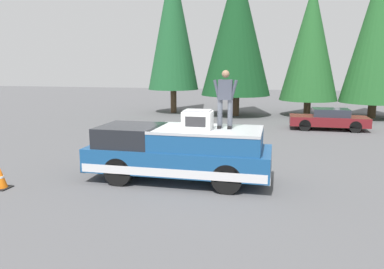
% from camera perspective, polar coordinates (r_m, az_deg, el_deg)
% --- Properties ---
extents(ground_plane, '(90.00, 90.00, 0.00)m').
position_cam_1_polar(ground_plane, '(11.41, 0.71, -7.13)').
color(ground_plane, '#565659').
extents(pickup_truck, '(2.01, 5.54, 1.65)m').
position_cam_1_polar(pickup_truck, '(11.24, -2.03, -2.78)').
color(pickup_truck, navy).
rests_on(pickup_truck, ground).
extents(compressor_unit, '(0.65, 0.84, 0.56)m').
position_cam_1_polar(compressor_unit, '(10.73, 0.88, 2.30)').
color(compressor_unit, silver).
rests_on(compressor_unit, pickup_truck).
extents(person_on_truck_bed, '(0.29, 0.72, 1.69)m').
position_cam_1_polar(person_on_truck_bed, '(10.85, 5.14, 5.68)').
color(person_on_truck_bed, '#4C515B').
rests_on(person_on_truck_bed, pickup_truck).
extents(parked_car_maroon, '(1.64, 4.10, 1.16)m').
position_cam_1_polar(parked_car_maroon, '(21.65, 20.31, 2.24)').
color(parked_car_maroon, maroon).
rests_on(parked_car_maroon, ground).
extents(traffic_cone, '(0.47, 0.47, 0.62)m').
position_cam_1_polar(traffic_cone, '(11.96, -27.35, -6.06)').
color(traffic_cone, black).
rests_on(traffic_cone, ground).
extents(conifer_far_left, '(4.35, 4.35, 10.53)m').
position_cam_1_polar(conifer_far_left, '(27.58, 26.85, 14.27)').
color(conifer_far_left, '#4C3826').
rests_on(conifer_far_left, ground).
extents(conifer_left, '(3.92, 3.92, 8.98)m').
position_cam_1_polar(conifer_left, '(27.10, 17.82, 13.37)').
color(conifer_left, '#4C3826').
rests_on(conifer_left, ground).
extents(conifer_center_left, '(4.76, 4.76, 10.48)m').
position_cam_1_polar(conifer_center_left, '(26.28, 6.90, 15.90)').
color(conifer_center_left, '#4C3826').
rests_on(conifer_center_left, ground).
extents(conifer_center_right, '(3.68, 3.68, 11.13)m').
position_cam_1_polar(conifer_center_right, '(27.79, -2.96, 16.64)').
color(conifer_center_right, '#4C3826').
rests_on(conifer_center_right, ground).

